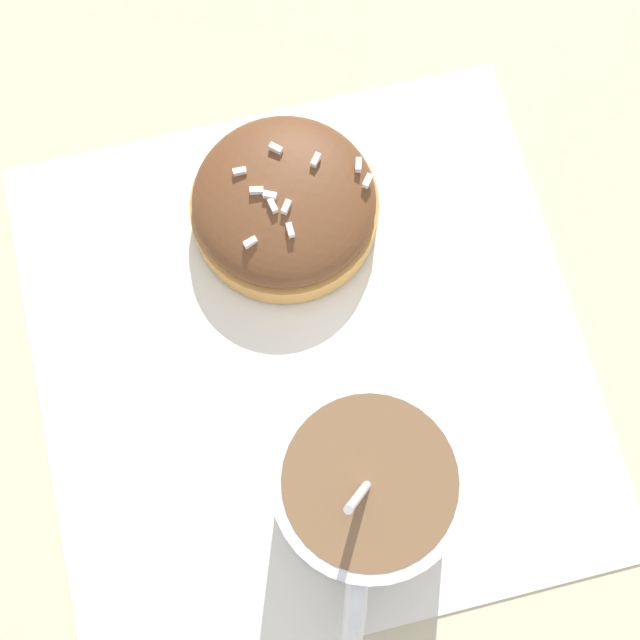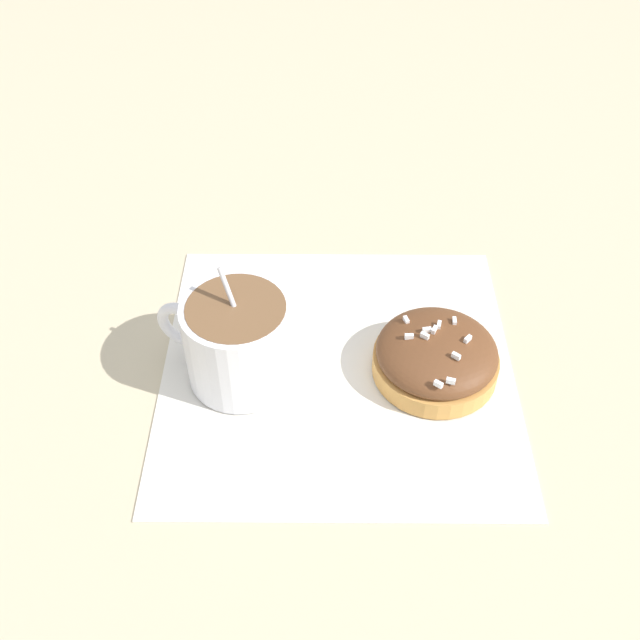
% 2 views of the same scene
% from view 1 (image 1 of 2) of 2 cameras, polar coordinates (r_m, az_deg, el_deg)
% --- Properties ---
extents(ground_plane, '(3.00, 3.00, 0.00)m').
position_cam_1_polar(ground_plane, '(0.48, -0.66, -2.22)').
color(ground_plane, '#C6B793').
extents(paper_napkin, '(0.31, 0.31, 0.00)m').
position_cam_1_polar(paper_napkin, '(0.48, -0.66, -2.18)').
color(paper_napkin, white).
rests_on(paper_napkin, ground_plane).
extents(coffee_cup, '(0.11, 0.09, 0.10)m').
position_cam_1_polar(coffee_cup, '(0.43, 2.95, -10.87)').
color(coffee_cup, white).
rests_on(coffee_cup, paper_napkin).
extents(frosted_pastry, '(0.10, 0.10, 0.04)m').
position_cam_1_polar(frosted_pastry, '(0.49, -1.71, 7.52)').
color(frosted_pastry, '#D19347').
rests_on(frosted_pastry, paper_napkin).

